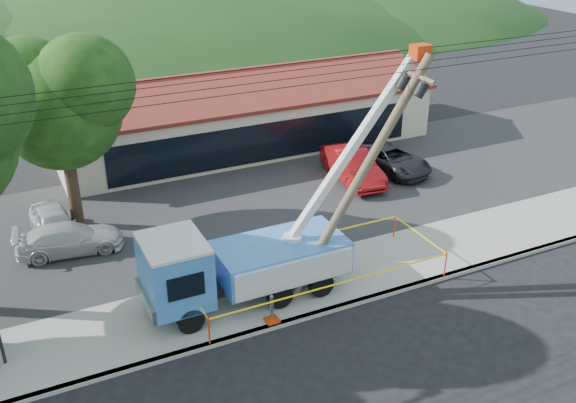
# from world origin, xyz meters

# --- Properties ---
(ground) EXTENTS (120.00, 120.00, 0.00)m
(ground) POSITION_xyz_m (0.00, 0.00, 0.00)
(ground) COLOR black
(ground) RESTS_ON ground
(curb) EXTENTS (60.00, 0.25, 0.15)m
(curb) POSITION_xyz_m (0.00, 2.10, 0.07)
(curb) COLOR #A7A59C
(curb) RESTS_ON ground
(sidewalk) EXTENTS (60.00, 4.00, 0.15)m
(sidewalk) POSITION_xyz_m (0.00, 4.00, 0.07)
(sidewalk) COLOR #A7A59C
(sidewalk) RESTS_ON ground
(parking_lot) EXTENTS (60.00, 12.00, 0.10)m
(parking_lot) POSITION_xyz_m (0.00, 12.00, 0.05)
(parking_lot) COLOR #28282B
(parking_lot) RESTS_ON ground
(strip_mall) EXTENTS (22.50, 8.53, 4.67)m
(strip_mall) POSITION_xyz_m (4.00, 19.98, 1.88)
(strip_mall) COLOR #BAB094
(strip_mall) RESTS_ON ground
(tree_lot) EXTENTS (6.30, 5.60, 8.94)m
(tree_lot) POSITION_xyz_m (-7.00, 13.00, 6.21)
(tree_lot) COLOR #332316
(tree_lot) RESTS_ON ground
(hill_center) EXTENTS (89.60, 64.00, 32.00)m
(hill_center) POSITION_xyz_m (10.00, 55.00, 0.00)
(hill_center) COLOR #183814
(hill_center) RESTS_ON ground
(hill_east) EXTENTS (72.80, 52.00, 26.00)m
(hill_east) POSITION_xyz_m (30.00, 55.00, 0.00)
(hill_east) COLOR #183814
(hill_east) RESTS_ON ground
(utility_truck) EXTENTS (11.15, 4.13, 8.94)m
(utility_truck) POSITION_xyz_m (-2.41, 4.13, 1.80)
(utility_truck) COLOR black
(utility_truck) RESTS_ON ground
(leaning_pole) EXTENTS (5.73, 1.92, 8.86)m
(leaning_pole) POSITION_xyz_m (2.29, 3.34, 4.95)
(leaning_pole) COLOR brown
(leaning_pole) RESTS_ON ground
(caution_tape) EXTENTS (9.99, 3.64, 1.05)m
(caution_tape) POSITION_xyz_m (0.53, 3.87, 0.92)
(caution_tape) COLOR red
(caution_tape) RESTS_ON ground
(car_silver) EXTENTS (2.05, 4.25, 1.40)m
(car_silver) POSITION_xyz_m (-8.10, 12.12, 0.00)
(car_silver) COLOR silver
(car_silver) RESTS_ON ground
(car_red) EXTENTS (2.27, 5.20, 1.66)m
(car_red) POSITION_xyz_m (7.10, 11.97, 0.00)
(car_red) COLOR #A01013
(car_red) RESTS_ON ground
(car_white) EXTENTS (4.58, 2.28, 1.28)m
(car_white) POSITION_xyz_m (-7.70, 10.62, 0.00)
(car_white) COLOR silver
(car_white) RESTS_ON ground
(car_dark) EXTENTS (3.26, 5.38, 1.40)m
(car_dark) POSITION_xyz_m (9.64, 12.19, 0.00)
(car_dark) COLOR black
(car_dark) RESTS_ON ground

